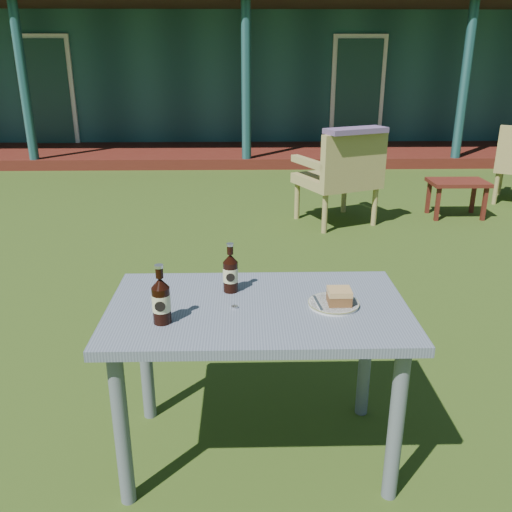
{
  "coord_description": "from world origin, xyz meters",
  "views": [
    {
      "loc": [
        -0.05,
        -3.56,
        1.66
      ],
      "look_at": [
        0.0,
        -1.3,
        0.82
      ],
      "focal_mm": 38.0,
      "sensor_mm": 36.0,
      "label": 1
    }
  ],
  "objects_px": {
    "cafe_table": "(258,328)",
    "cake_slice": "(339,296)",
    "armchair_left": "(342,173)",
    "side_table": "(458,186)",
    "cola_bottle_near": "(231,272)",
    "plate": "(334,304)",
    "cola_bottle_far": "(161,300)"
  },
  "relations": [
    {
      "from": "cola_bottle_far",
      "to": "armchair_left",
      "type": "xyz_separation_m",
      "value": [
        1.31,
        3.58,
        -0.27
      ]
    },
    {
      "from": "cafe_table",
      "to": "cake_slice",
      "type": "bearing_deg",
      "value": -3.17
    },
    {
      "from": "cake_slice",
      "to": "side_table",
      "type": "bearing_deg",
      "value": 62.55
    },
    {
      "from": "cola_bottle_far",
      "to": "plate",
      "type": "bearing_deg",
      "value": 11.05
    },
    {
      "from": "cake_slice",
      "to": "armchair_left",
      "type": "height_order",
      "value": "armchair_left"
    },
    {
      "from": "armchair_left",
      "to": "side_table",
      "type": "bearing_deg",
      "value": 10.9
    },
    {
      "from": "cafe_table",
      "to": "plate",
      "type": "height_order",
      "value": "plate"
    },
    {
      "from": "side_table",
      "to": "cola_bottle_near",
      "type": "bearing_deg",
      "value": -123.63
    },
    {
      "from": "plate",
      "to": "cola_bottle_far",
      "type": "height_order",
      "value": "cola_bottle_far"
    },
    {
      "from": "cola_bottle_near",
      "to": "side_table",
      "type": "height_order",
      "value": "cola_bottle_near"
    },
    {
      "from": "plate",
      "to": "side_table",
      "type": "xyz_separation_m",
      "value": [
        1.94,
        3.7,
        -0.39
      ]
    },
    {
      "from": "cola_bottle_far",
      "to": "armchair_left",
      "type": "distance_m",
      "value": 3.82
    },
    {
      "from": "cake_slice",
      "to": "side_table",
      "type": "xyz_separation_m",
      "value": [
        1.93,
        3.71,
        -0.42
      ]
    },
    {
      "from": "cafe_table",
      "to": "cake_slice",
      "type": "relative_size",
      "value": 13.04
    },
    {
      "from": "plate",
      "to": "cola_bottle_near",
      "type": "relative_size",
      "value": 0.95
    },
    {
      "from": "side_table",
      "to": "cafe_table",
      "type": "bearing_deg",
      "value": -121.36
    },
    {
      "from": "cola_bottle_far",
      "to": "armchair_left",
      "type": "height_order",
      "value": "armchair_left"
    },
    {
      "from": "plate",
      "to": "cake_slice",
      "type": "height_order",
      "value": "cake_slice"
    },
    {
      "from": "cola_bottle_near",
      "to": "armchair_left",
      "type": "xyz_separation_m",
      "value": [
        1.06,
        3.3,
        -0.27
      ]
    },
    {
      "from": "plate",
      "to": "cola_bottle_near",
      "type": "bearing_deg",
      "value": 160.03
    },
    {
      "from": "cafe_table",
      "to": "cola_bottle_near",
      "type": "bearing_deg",
      "value": 127.66
    },
    {
      "from": "cola_bottle_far",
      "to": "side_table",
      "type": "distance_m",
      "value": 4.66
    },
    {
      "from": "cafe_table",
      "to": "side_table",
      "type": "relative_size",
      "value": 2.0
    },
    {
      "from": "cake_slice",
      "to": "side_table",
      "type": "relative_size",
      "value": 0.15
    },
    {
      "from": "cola_bottle_near",
      "to": "cola_bottle_far",
      "type": "bearing_deg",
      "value": -131.78
    },
    {
      "from": "cola_bottle_near",
      "to": "cola_bottle_far",
      "type": "height_order",
      "value": "cola_bottle_far"
    },
    {
      "from": "plate",
      "to": "armchair_left",
      "type": "xyz_separation_m",
      "value": [
        0.64,
        3.45,
        -0.19
      ]
    },
    {
      "from": "cafe_table",
      "to": "side_table",
      "type": "distance_m",
      "value": 4.33
    },
    {
      "from": "armchair_left",
      "to": "side_table",
      "type": "xyz_separation_m",
      "value": [
        1.3,
        0.25,
        -0.2
      ]
    },
    {
      "from": "plate",
      "to": "cola_bottle_far",
      "type": "distance_m",
      "value": 0.68
    },
    {
      "from": "cola_bottle_far",
      "to": "side_table",
      "type": "height_order",
      "value": "cola_bottle_far"
    },
    {
      "from": "plate",
      "to": "cola_bottle_far",
      "type": "relative_size",
      "value": 0.88
    }
  ]
}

